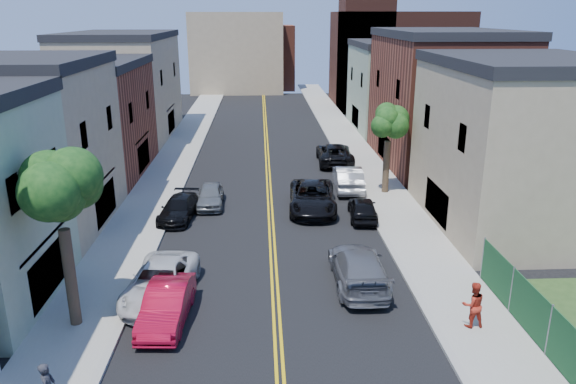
{
  "coord_description": "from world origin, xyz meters",
  "views": [
    {
      "loc": [
        -0.54,
        -5.37,
        11.74
      ],
      "look_at": [
        0.99,
        24.55,
        2.0
      ],
      "focal_mm": 34.26,
      "sensor_mm": 36.0,
      "label": 1
    }
  ],
  "objects": [
    {
      "name": "fence_right",
      "position": [
        9.5,
        9.5,
        1.1
      ],
      "size": [
        0.04,
        15.0,
        1.9
      ],
      "primitive_type": "cube",
      "color": "#143F1E",
      "rests_on": "sidewalk_right"
    },
    {
      "name": "backdrop_center",
      "position": [
        0.0,
        86.0,
        5.0
      ],
      "size": [
        10.0,
        8.0,
        10.0
      ],
      "primitive_type": "cube",
      "color": "brown",
      "rests_on": "ground"
    },
    {
      "name": "sidewalk_left",
      "position": [
        -7.9,
        40.0,
        0.07
      ],
      "size": [
        3.2,
        100.0,
        0.15
      ],
      "primitive_type": "cube",
      "color": "gray",
      "rests_on": "ground"
    },
    {
      "name": "tree_right_far",
      "position": [
        7.92,
        30.01,
        5.76
      ],
      "size": [
        4.4,
        4.4,
        8.03
      ],
      "color": "#332519",
      "rests_on": "sidewalk_right"
    },
    {
      "name": "black_suv_lane",
      "position": [
        2.63,
        26.97,
        0.85
      ],
      "size": [
        3.22,
        6.29,
        1.7
      ],
      "primitive_type": "imported",
      "rotation": [
        0.0,
        0.0,
        -0.07
      ],
      "color": "black",
      "rests_on": "ground"
    },
    {
      "name": "white_pickup",
      "position": [
        -4.94,
        16.14,
        0.76
      ],
      "size": [
        3.04,
        5.7,
        1.53
      ],
      "primitive_type": "imported",
      "rotation": [
        0.0,
        0.0,
        -0.09
      ],
      "color": "silver",
      "rests_on": "ground"
    },
    {
      "name": "black_car_right",
      "position": [
        5.5,
        25.25,
        0.67
      ],
      "size": [
        1.91,
        4.08,
        1.35
      ],
      "primitive_type": "imported",
      "rotation": [
        0.0,
        0.0,
        3.06
      ],
      "color": "black",
      "rests_on": "ground"
    },
    {
      "name": "bldg_right_brick",
      "position": [
        14.0,
        38.0,
        5.0
      ],
      "size": [
        9.0,
        14.0,
        10.0
      ],
      "primitive_type": "cube",
      "color": "brown",
      "rests_on": "ground"
    },
    {
      "name": "red_sedan",
      "position": [
        -4.36,
        14.17,
        0.75
      ],
      "size": [
        1.85,
        4.63,
        1.5
      ],
      "primitive_type": "imported",
      "rotation": [
        0.0,
        0.0,
        -0.06
      ],
      "color": "#AE0B28",
      "rests_on": "ground"
    },
    {
      "name": "backdrop_left",
      "position": [
        -4.0,
        82.0,
        6.0
      ],
      "size": [
        14.0,
        8.0,
        12.0
      ],
      "primitive_type": "cube",
      "color": "#998466",
      "rests_on": "ground"
    },
    {
      "name": "tree_left_mid",
      "position": [
        -7.88,
        14.01,
        6.58
      ],
      "size": [
        5.2,
        5.2,
        9.29
      ],
      "color": "#332519",
      "rests_on": "sidewalk_left"
    },
    {
      "name": "bldg_left_brick",
      "position": [
        -14.0,
        36.0,
        4.0
      ],
      "size": [
        9.0,
        12.0,
        8.0
      ],
      "primitive_type": "cube",
      "color": "brown",
      "rests_on": "ground"
    },
    {
      "name": "sidewalk_right",
      "position": [
        7.9,
        40.0,
        0.07
      ],
      "size": [
        3.2,
        100.0,
        0.15
      ],
      "primitive_type": "cube",
      "color": "gray",
      "rests_on": "ground"
    },
    {
      "name": "black_car_left",
      "position": [
        -5.5,
        25.82,
        0.65
      ],
      "size": [
        2.35,
        4.69,
        1.31
      ],
      "primitive_type": "imported",
      "rotation": [
        0.0,
        0.0,
        -0.12
      ],
      "color": "black",
      "rests_on": "ground"
    },
    {
      "name": "curb_left",
      "position": [
        -6.15,
        40.0,
        0.07
      ],
      "size": [
        0.3,
        100.0,
        0.15
      ],
      "primitive_type": "cube",
      "color": "gray",
      "rests_on": "ground"
    },
    {
      "name": "grey_car_left",
      "position": [
        -3.8,
        28.05,
        0.69
      ],
      "size": [
        1.72,
        4.1,
        1.39
      ],
      "primitive_type": "imported",
      "rotation": [
        0.0,
        0.0,
        0.02
      ],
      "color": "#595D61",
      "rests_on": "ground"
    },
    {
      "name": "bldg_right_palegrn",
      "position": [
        14.0,
        52.0,
        4.25
      ],
      "size": [
        9.0,
        12.0,
        8.5
      ],
      "primitive_type": "cube",
      "color": "gray",
      "rests_on": "ground"
    },
    {
      "name": "bldg_left_tan_far",
      "position": [
        -14.0,
        50.0,
        4.75
      ],
      "size": [
        9.0,
        16.0,
        9.5
      ],
      "primitive_type": "cube",
      "color": "#998466",
      "rests_on": "ground"
    },
    {
      "name": "bldg_left_tan_near",
      "position": [
        -14.0,
        25.0,
        4.5
      ],
      "size": [
        9.0,
        10.0,
        9.0
      ],
      "primitive_type": "cube",
      "color": "#998466",
      "rests_on": "ground"
    },
    {
      "name": "bldg_right_tan",
      "position": [
        14.0,
        24.0,
        4.5
      ],
      "size": [
        9.0,
        12.0,
        9.0
      ],
      "primitive_type": "cube",
      "color": "#998466",
      "rests_on": "ground"
    },
    {
      "name": "dark_car_right_far",
      "position": [
        5.5,
        38.13,
        0.83
      ],
      "size": [
        2.94,
        6.04,
        1.65
      ],
      "primitive_type": "imported",
      "rotation": [
        0.0,
        0.0,
        3.11
      ],
      "color": "black",
      "rests_on": "ground"
    },
    {
      "name": "pedestrian_right",
      "position": [
        7.54,
        12.99,
        1.08
      ],
      "size": [
        0.95,
        0.76,
        1.86
      ],
      "primitive_type": "imported",
      "rotation": [
        0.0,
        0.0,
        3.21
      ],
      "color": "#B02B1B",
      "rests_on": "sidewalk_right"
    },
    {
      "name": "grey_car_right",
      "position": [
        3.8,
        16.98,
        0.82
      ],
      "size": [
        2.37,
        5.69,
        1.64
      ],
      "primitive_type": "imported",
      "rotation": [
        0.0,
        0.0,
        3.13
      ],
      "color": "#56585E",
      "rests_on": "ground"
    },
    {
      "name": "church",
      "position": [
        16.33,
        67.07,
        7.24
      ],
      "size": [
        16.2,
        14.2,
        22.6
      ],
      "color": "#4C2319",
      "rests_on": "ground"
    },
    {
      "name": "curb_right",
      "position": [
        6.15,
        40.0,
        0.07
      ],
      "size": [
        0.3,
        100.0,
        0.15
      ],
      "primitive_type": "cube",
      "color": "gray",
      "rests_on": "ground"
    },
    {
      "name": "silver_car_right",
      "position": [
        5.5,
        31.05,
        0.85
      ],
      "size": [
        2.02,
        5.21,
        1.69
      ],
      "primitive_type": "imported",
      "rotation": [
        0.0,
        0.0,
        3.1
      ],
      "color": "#97989D",
      "rests_on": "ground"
    }
  ]
}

